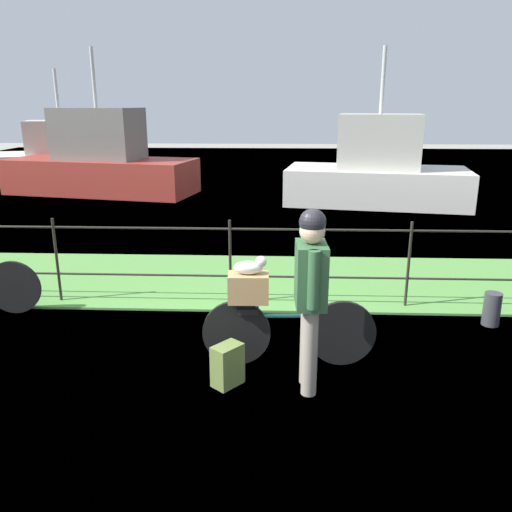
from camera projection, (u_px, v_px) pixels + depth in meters
name	position (u px, v px, depth m)	size (l,w,h in m)	color
ground_plane	(211.00, 389.00, 4.74)	(60.00, 60.00, 0.00)	gray
grass_strip	(237.00, 280.00, 7.63)	(27.00, 2.40, 0.03)	#569342
harbor_water	(259.00, 188.00, 15.91)	(30.00, 30.00, 0.00)	#426684
iron_fence	(230.00, 256.00, 6.54)	(18.04, 0.04, 1.13)	#28231E
bicycle_main	(287.00, 331.00, 5.10)	(1.72, 0.17, 0.68)	black
wooden_crate	(248.00, 288.00, 4.97)	(0.39, 0.24, 0.28)	#A87F51
terrier_dog	(251.00, 266.00, 4.91)	(0.32, 0.15, 0.18)	silver
cyclist_person	(311.00, 285.00, 4.48)	(0.27, 0.54, 1.68)	gray
backpack_on_paving	(227.00, 365.00, 4.76)	(0.28, 0.18, 0.40)	olive
mooring_bollard	(492.00, 309.00, 6.06)	(0.20, 0.20, 0.40)	#38383D
moored_boat_near	(63.00, 160.00, 17.09)	(5.19, 3.48, 3.59)	silver
moored_boat_mid	(377.00, 172.00, 13.31)	(4.87, 2.86, 3.87)	silver
moored_boat_far	(101.00, 163.00, 14.87)	(5.64, 2.99, 4.01)	#9E3328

